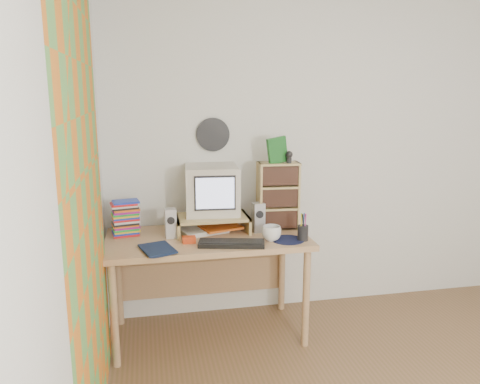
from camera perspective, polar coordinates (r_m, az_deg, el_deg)
name	(u,v)px	position (r m, az deg, el deg)	size (l,w,h in m)	color
back_wall	(328,155)	(3.81, 10.70, 4.47)	(3.50, 3.50, 0.00)	white
left_wall	(60,230)	(1.84, -21.08, -4.39)	(3.50, 3.50, 0.00)	white
curtain	(88,221)	(2.32, -18.03, -3.39)	(2.20, 2.20, 0.00)	orange
wall_disc	(213,135)	(3.52, -3.31, 7.00)	(0.25, 0.25, 0.02)	black
desk	(206,252)	(3.41, -4.12, -7.26)	(1.40, 0.70, 0.75)	tan
monitor_riser	(212,219)	(3.38, -3.42, -3.35)	(0.52, 0.30, 0.12)	tan
crt_monitor	(212,191)	(3.38, -3.40, 0.18)	(0.37, 0.37, 0.35)	beige
speaker_left	(171,223)	(3.28, -8.45, -3.79)	(0.08, 0.08, 0.20)	silver
speaker_right	(258,217)	(3.38, 2.24, -3.09)	(0.08, 0.08, 0.21)	silver
keyboard	(232,243)	(3.10, -1.04, -6.29)	(0.43, 0.14, 0.03)	black
dvd_stack	(126,218)	(3.39, -13.78, -3.09)	(0.18, 0.13, 0.25)	brown
cd_rack	(278,196)	(3.43, 4.69, -0.48)	(0.30, 0.16, 0.49)	tan
mug	(272,233)	(3.20, 3.86, -5.05)	(0.13, 0.13, 0.10)	white
diary	(143,250)	(3.02, -11.74, -6.90)	(0.23, 0.17, 0.05)	#101C3B
mousepad	(288,240)	(3.23, 5.86, -5.82)	(0.22, 0.22, 0.00)	black
pen_cup	(303,230)	(3.22, 7.68, -4.60)	(0.07, 0.07, 0.15)	black
papers	(209,229)	(3.41, -3.76, -4.47)	(0.32, 0.23, 0.04)	silver
red_box	(189,240)	(3.17, -6.22, -5.80)	(0.09, 0.05, 0.04)	red
game_box	(277,150)	(3.35, 4.56, 5.10)	(0.14, 0.03, 0.18)	#1A5D21
webcam	(289,157)	(3.36, 6.00, 4.27)	(0.05, 0.05, 0.09)	black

